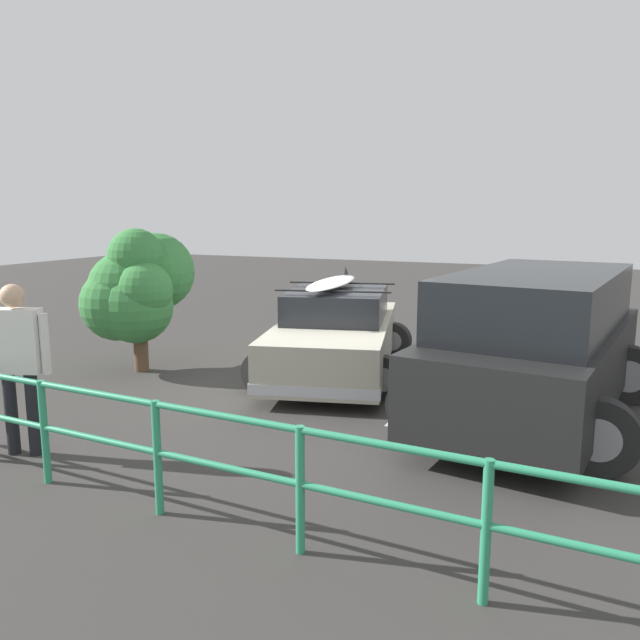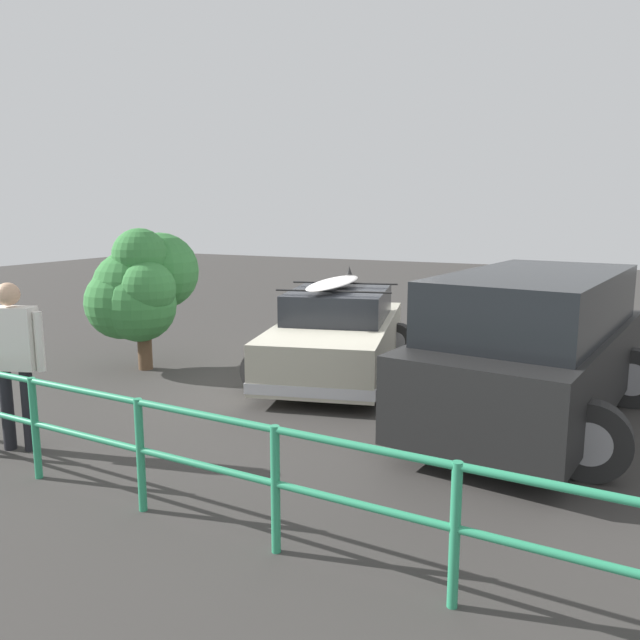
% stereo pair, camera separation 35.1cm
% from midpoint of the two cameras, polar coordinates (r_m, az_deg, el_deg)
% --- Properties ---
extents(ground_plane, '(44.00, 44.00, 0.02)m').
position_cam_midpoint_polar(ground_plane, '(9.39, 0.15, -5.70)').
color(ground_plane, '#383533').
rests_on(ground_plane, ground).
extents(parking_stripe, '(0.12, 4.03, 0.00)m').
position_cam_midpoint_polar(parking_stripe, '(9.35, 9.03, -5.81)').
color(parking_stripe, silver).
rests_on(parking_stripe, ground).
extents(sedan_car, '(2.88, 4.39, 1.60)m').
position_cam_midpoint_polar(sedan_car, '(9.73, 0.43, -1.27)').
color(sedan_car, '#B7B29E').
rests_on(sedan_car, ground).
extents(suv_car, '(2.93, 4.81, 1.82)m').
position_cam_midpoint_polar(suv_car, '(7.88, 18.01, -2.13)').
color(suv_car, black).
rests_on(suv_car, ground).
extents(person_bystander, '(0.67, 0.36, 1.80)m').
position_cam_midpoint_polar(person_bystander, '(7.17, -27.23, -2.76)').
color(person_bystander, black).
rests_on(person_bystander, ground).
extents(railing_fence, '(8.18, 0.48, 0.99)m').
position_cam_midpoint_polar(railing_fence, '(5.47, -16.52, -10.51)').
color(railing_fence, '#2D9366').
rests_on(railing_fence, ground).
extents(bush_near_left, '(1.52, 1.89, 2.26)m').
position_cam_midpoint_polar(bush_near_left, '(10.27, -17.37, 2.93)').
color(bush_near_left, brown).
rests_on(bush_near_left, ground).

